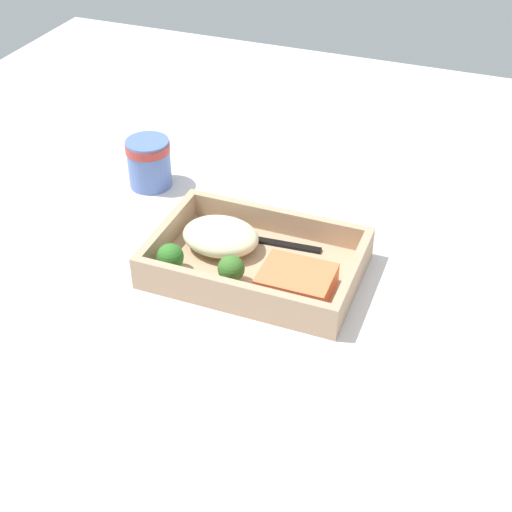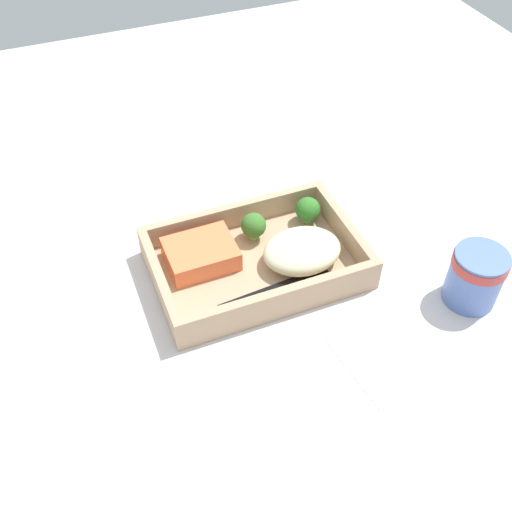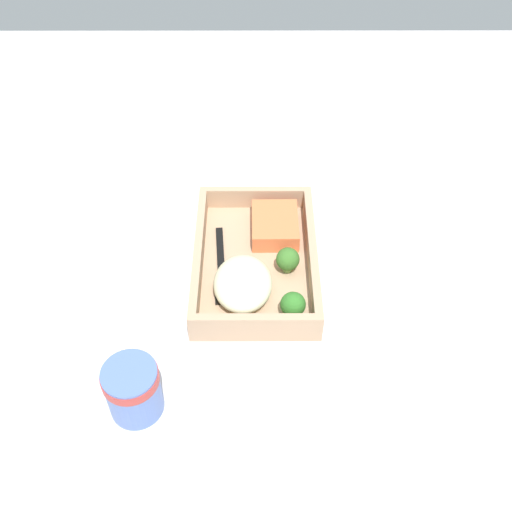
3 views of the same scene
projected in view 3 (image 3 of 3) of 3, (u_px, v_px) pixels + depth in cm
name	position (u px, v px, depth cm)	size (l,w,h in cm)	color
ground_plane	(256.00, 272.00, 93.95)	(160.00, 160.00, 2.00)	silver
takeout_tray	(256.00, 265.00, 92.79)	(27.93, 18.50, 1.20)	tan
tray_rim	(256.00, 255.00, 91.04)	(27.93, 18.50, 3.63)	tan
salmon_fillet	(276.00, 225.00, 95.97)	(9.31, 7.36, 3.00)	#F67242
mashed_potatoes	(243.00, 283.00, 86.80)	(10.83, 8.58, 3.97)	beige
broccoli_floret_1	(294.00, 305.00, 83.75)	(3.62, 3.62, 4.11)	#83A45E
broccoli_floret_2	(288.00, 260.00, 89.57)	(3.56, 3.56, 4.24)	#78A254
fork	(222.00, 269.00, 91.11)	(15.88, 2.85, 0.44)	black
paper_cup	(133.00, 388.00, 73.39)	(7.04, 7.04, 7.93)	#536FB4
receipt_slip	(125.00, 306.00, 87.76)	(7.27, 11.42, 0.24)	white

